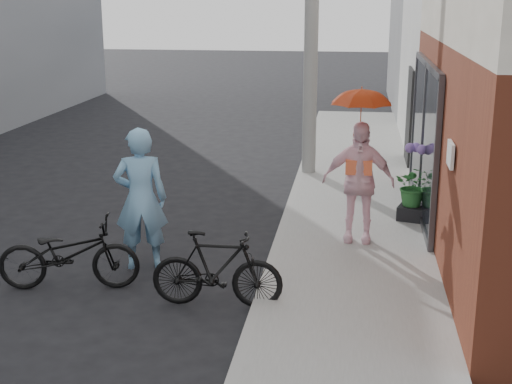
% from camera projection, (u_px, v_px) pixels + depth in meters
% --- Properties ---
extents(ground, '(80.00, 80.00, 0.00)m').
position_uv_depth(ground, '(192.00, 288.00, 9.21)').
color(ground, black).
rests_on(ground, ground).
extents(sidewalk, '(2.20, 24.00, 0.12)m').
position_uv_depth(sidewalk, '(356.00, 240.00, 10.82)').
color(sidewalk, gray).
rests_on(sidewalk, ground).
extents(curb, '(0.12, 24.00, 0.12)m').
position_uv_depth(curb, '(280.00, 236.00, 10.98)').
color(curb, '#9E9E99').
rests_on(curb, ground).
extents(utility_pole, '(0.28, 0.28, 7.00)m').
position_uv_depth(utility_pole, '(312.00, 3.00, 13.85)').
color(utility_pole, '#9E9E99').
rests_on(utility_pole, ground).
extents(officer, '(0.81, 0.63, 1.97)m').
position_uv_depth(officer, '(141.00, 199.00, 9.66)').
color(officer, '#77ADD4').
rests_on(officer, ground).
extents(bike_left, '(1.88, 0.94, 0.94)m').
position_uv_depth(bike_left, '(69.00, 254.00, 9.08)').
color(bike_left, black).
rests_on(bike_left, ground).
extents(bike_right, '(1.60, 0.48, 0.96)m').
position_uv_depth(bike_right, '(217.00, 269.00, 8.55)').
color(bike_right, black).
rests_on(bike_right, ground).
extents(kimono_woman, '(1.07, 0.48, 1.79)m').
position_uv_depth(kimono_woman, '(358.00, 182.00, 10.41)').
color(kimono_woman, white).
rests_on(kimono_woman, sidewalk).
extents(parasol, '(0.85, 0.85, 0.75)m').
position_uv_depth(parasol, '(362.00, 95.00, 10.07)').
color(parasol, '#CA4317').
rests_on(parasol, kimono_woman).
extents(planter, '(0.54, 0.54, 0.23)m').
position_uv_depth(planter, '(412.00, 212.00, 11.60)').
color(planter, black).
rests_on(planter, sidewalk).
extents(potted_plant, '(0.61, 0.53, 0.68)m').
position_uv_depth(potted_plant, '(414.00, 186.00, 11.48)').
color(potted_plant, '#2E7333').
rests_on(potted_plant, planter).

